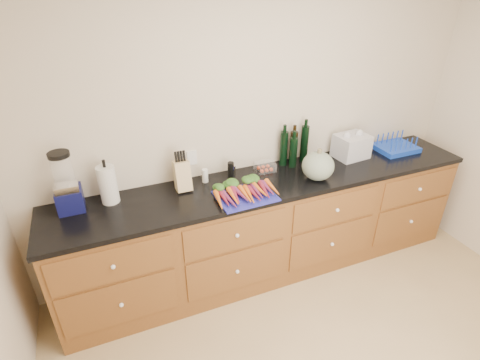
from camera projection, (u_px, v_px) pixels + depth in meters
name	position (u px, v px, depth m)	size (l,w,h in m)	color
wall_back	(257.00, 126.00, 3.20)	(4.10, 0.05, 2.60)	beige
cabinets	(271.00, 228.00, 3.35)	(3.60, 0.64, 0.90)	brown
countertop	(273.00, 182.00, 3.12)	(3.64, 0.62, 0.04)	black
cutting_board	(245.00, 196.00, 2.87)	(0.44, 0.34, 0.01)	#24269A
carrots	(244.00, 190.00, 2.89)	(0.48, 0.33, 0.06)	orange
squash	(318.00, 166.00, 3.07)	(0.27, 0.27, 0.24)	slate
blender_appliance	(66.00, 186.00, 2.63)	(0.18, 0.18, 0.45)	#0E1043
paper_towel	(108.00, 185.00, 2.74)	(0.13, 0.13, 0.29)	silver
knife_block	(182.00, 176.00, 2.93)	(0.12, 0.12, 0.24)	tan
grinder_salt	(205.00, 176.00, 3.05)	(0.05, 0.05, 0.11)	silver
grinder_pepper	(231.00, 170.00, 3.12)	(0.05, 0.05, 0.13)	black
canister_chrome	(233.00, 171.00, 3.14)	(0.04, 0.04, 0.10)	silver
tomato_box	(265.00, 167.00, 3.23)	(0.16, 0.13, 0.08)	white
bottles	(294.00, 148.00, 3.31)	(0.28, 0.14, 0.33)	black
grocery_bag	(351.00, 146.00, 3.44)	(0.29, 0.23, 0.21)	silver
dish_rack	(396.00, 146.00, 3.61)	(0.37, 0.30, 0.15)	blue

